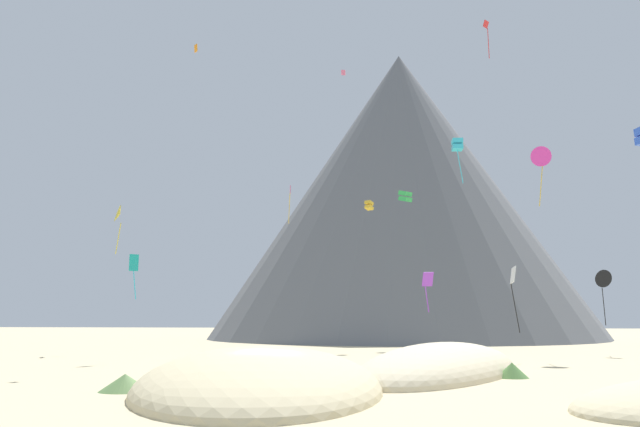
{
  "coord_description": "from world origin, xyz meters",
  "views": [
    {
      "loc": [
        7.27,
        -34.61,
        3.83
      ],
      "look_at": [
        -2.0,
        34.94,
        14.2
      ],
      "focal_mm": 39.14,
      "sensor_mm": 36.0,
      "label": 1
    }
  ],
  "objects_px": {
    "kite_yellow_mid": "(119,214)",
    "kite_violet_low": "(428,282)",
    "bush_mid_center": "(256,391)",
    "kite_orange_high": "(196,48)",
    "kite_magenta_mid": "(541,157)",
    "kite_rainbow_high": "(343,73)",
    "kite_white_low": "(514,283)",
    "bush_near_left": "(331,396)",
    "kite_red_high": "(487,31)",
    "kite_gold_mid": "(369,205)",
    "kite_cyan_mid": "(457,145)",
    "bush_scatter_east": "(512,370)",
    "kite_black_low": "(604,279)",
    "kite_pink_mid": "(290,197)",
    "rock_massif": "(399,205)",
    "kite_teal_low": "(134,267)",
    "kite_green_mid": "(405,196)",
    "bush_ridge_crest": "(125,383)"
  },
  "relations": [
    {
      "from": "kite_yellow_mid",
      "to": "kite_violet_low",
      "type": "bearing_deg",
      "value": -146.21
    },
    {
      "from": "bush_mid_center",
      "to": "kite_orange_high",
      "type": "bearing_deg",
      "value": 113.82
    },
    {
      "from": "kite_magenta_mid",
      "to": "kite_orange_high",
      "type": "bearing_deg",
      "value": 27.92
    },
    {
      "from": "kite_rainbow_high",
      "to": "kite_white_low",
      "type": "distance_m",
      "value": 46.17
    },
    {
      "from": "bush_near_left",
      "to": "kite_yellow_mid",
      "type": "bearing_deg",
      "value": 124.86
    },
    {
      "from": "bush_near_left",
      "to": "kite_violet_low",
      "type": "distance_m",
      "value": 27.09
    },
    {
      "from": "kite_orange_high",
      "to": "kite_red_high",
      "type": "bearing_deg",
      "value": 126.15
    },
    {
      "from": "kite_yellow_mid",
      "to": "kite_violet_low",
      "type": "height_order",
      "value": "kite_yellow_mid"
    },
    {
      "from": "kite_yellow_mid",
      "to": "kite_violet_low",
      "type": "distance_m",
      "value": 38.26
    },
    {
      "from": "kite_gold_mid",
      "to": "kite_cyan_mid",
      "type": "distance_m",
      "value": 16.05
    },
    {
      "from": "bush_scatter_east",
      "to": "kite_red_high",
      "type": "distance_m",
      "value": 51.28
    },
    {
      "from": "kite_yellow_mid",
      "to": "kite_gold_mid",
      "type": "bearing_deg",
      "value": -103.2
    },
    {
      "from": "kite_black_low",
      "to": "kite_pink_mid",
      "type": "bearing_deg",
      "value": 20.47
    },
    {
      "from": "bush_scatter_east",
      "to": "rock_massif",
      "type": "height_order",
      "value": "rock_massif"
    },
    {
      "from": "kite_white_low",
      "to": "kite_violet_low",
      "type": "relative_size",
      "value": 1.72
    },
    {
      "from": "kite_pink_mid",
      "to": "kite_gold_mid",
      "type": "xyz_separation_m",
      "value": [
        10.77,
        -6.12,
        -2.36
      ]
    },
    {
      "from": "kite_black_low",
      "to": "kite_white_low",
      "type": "bearing_deg",
      "value": 93.67
    },
    {
      "from": "kite_teal_low",
      "to": "kite_rainbow_high",
      "type": "height_order",
      "value": "kite_rainbow_high"
    },
    {
      "from": "bush_scatter_east",
      "to": "kite_black_low",
      "type": "xyz_separation_m",
      "value": [
        13.24,
        28.42,
        7.06
      ]
    },
    {
      "from": "kite_orange_high",
      "to": "kite_yellow_mid",
      "type": "distance_m",
      "value": 23.07
    },
    {
      "from": "kite_orange_high",
      "to": "kite_violet_low",
      "type": "relative_size",
      "value": 0.22
    },
    {
      "from": "bush_near_left",
      "to": "kite_magenta_mid",
      "type": "relative_size",
      "value": 0.23
    },
    {
      "from": "bush_near_left",
      "to": "kite_red_high",
      "type": "height_order",
      "value": "kite_red_high"
    },
    {
      "from": "bush_scatter_east",
      "to": "kite_pink_mid",
      "type": "relative_size",
      "value": 0.41
    },
    {
      "from": "kite_magenta_mid",
      "to": "kite_cyan_mid",
      "type": "relative_size",
      "value": 1.3
    },
    {
      "from": "kite_orange_high",
      "to": "kite_black_low",
      "type": "height_order",
      "value": "kite_orange_high"
    },
    {
      "from": "kite_orange_high",
      "to": "kite_red_high",
      "type": "distance_m",
      "value": 36.9
    },
    {
      "from": "kite_yellow_mid",
      "to": "kite_red_high",
      "type": "distance_m",
      "value": 48.14
    },
    {
      "from": "bush_mid_center",
      "to": "kite_rainbow_high",
      "type": "height_order",
      "value": "kite_rainbow_high"
    },
    {
      "from": "kite_black_low",
      "to": "kite_cyan_mid",
      "type": "bearing_deg",
      "value": 56.19
    },
    {
      "from": "kite_green_mid",
      "to": "kite_white_low",
      "type": "distance_m",
      "value": 32.38
    },
    {
      "from": "kite_pink_mid",
      "to": "kite_violet_low",
      "type": "distance_m",
      "value": 37.49
    },
    {
      "from": "bush_ridge_crest",
      "to": "kite_cyan_mid",
      "type": "height_order",
      "value": "kite_cyan_mid"
    },
    {
      "from": "rock_massif",
      "to": "kite_white_low",
      "type": "height_order",
      "value": "rock_massif"
    },
    {
      "from": "kite_yellow_mid",
      "to": "kite_violet_low",
      "type": "relative_size",
      "value": 1.69
    },
    {
      "from": "kite_violet_low",
      "to": "kite_white_low",
      "type": "bearing_deg",
      "value": -144.03
    },
    {
      "from": "kite_magenta_mid",
      "to": "kite_rainbow_high",
      "type": "xyz_separation_m",
      "value": [
        -21.86,
        21.06,
        17.38
      ]
    },
    {
      "from": "kite_cyan_mid",
      "to": "kite_violet_low",
      "type": "height_order",
      "value": "kite_cyan_mid"
    },
    {
      "from": "bush_ridge_crest",
      "to": "kite_black_low",
      "type": "distance_m",
      "value": 52.46
    },
    {
      "from": "kite_yellow_mid",
      "to": "kite_white_low",
      "type": "distance_m",
      "value": 43.88
    },
    {
      "from": "kite_green_mid",
      "to": "kite_black_low",
      "type": "relative_size",
      "value": 0.33
    },
    {
      "from": "kite_yellow_mid",
      "to": "kite_teal_low",
      "type": "bearing_deg",
      "value": 177.04
    },
    {
      "from": "kite_teal_low",
      "to": "kite_gold_mid",
      "type": "distance_m",
      "value": 32.57
    },
    {
      "from": "bush_scatter_east",
      "to": "kite_orange_high",
      "type": "bearing_deg",
      "value": 150.95
    },
    {
      "from": "kite_magenta_mid",
      "to": "kite_white_low",
      "type": "height_order",
      "value": "kite_magenta_mid"
    },
    {
      "from": "kite_pink_mid",
      "to": "kite_red_high",
      "type": "height_order",
      "value": "kite_red_high"
    },
    {
      "from": "kite_white_low",
      "to": "kite_black_low",
      "type": "distance_m",
      "value": 17.0
    },
    {
      "from": "kite_teal_low",
      "to": "kite_pink_mid",
      "type": "distance_m",
      "value": 34.03
    },
    {
      "from": "kite_black_low",
      "to": "kite_violet_low",
      "type": "height_order",
      "value": "kite_black_low"
    },
    {
      "from": "kite_gold_mid",
      "to": "kite_black_low",
      "type": "height_order",
      "value": "kite_gold_mid"
    }
  ]
}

